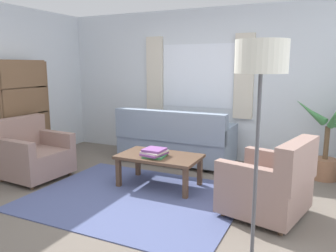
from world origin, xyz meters
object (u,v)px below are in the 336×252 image
(coffee_table, at_px, (159,159))
(standing_lamp, at_px, (261,75))
(book_stack_on_table, at_px, (155,153))
(couch, at_px, (175,142))
(bookshelf, at_px, (23,112))
(potted_plant, at_px, (327,145))
(armchair_right, at_px, (271,185))
(armchair_left, at_px, (32,154))

(coffee_table, relative_size, standing_lamp, 0.61)
(book_stack_on_table, bearing_deg, couch, 101.22)
(book_stack_on_table, bearing_deg, bookshelf, 179.04)
(potted_plant, bearing_deg, armchair_right, -109.12)
(armchair_left, relative_size, standing_lamp, 0.49)
(bookshelf, bearing_deg, potted_plant, 106.32)
(bookshelf, relative_size, standing_lamp, 0.95)
(armchair_right, xyz_separation_m, standing_lamp, (0.02, -1.08, 1.21))
(couch, xyz_separation_m, book_stack_on_table, (0.24, -1.20, 0.12))
(potted_plant, distance_m, bookshelf, 4.69)
(coffee_table, relative_size, bookshelf, 0.64)
(armchair_right, distance_m, coffee_table, 1.53)
(armchair_right, bearing_deg, potted_plant, 174.51)
(armchair_left, bearing_deg, potted_plant, -62.39)
(couch, xyz_separation_m, standing_lamp, (1.79, -2.49, 1.20))
(couch, relative_size, armchair_left, 2.13)
(armchair_right, relative_size, book_stack_on_table, 2.78)
(armchair_left, height_order, bookshelf, bookshelf)
(standing_lamp, bearing_deg, coffee_table, 137.94)
(book_stack_on_table, xyz_separation_m, standing_lamp, (1.55, -1.28, 1.07))
(potted_plant, relative_size, standing_lamp, 0.68)
(coffee_table, height_order, book_stack_on_table, book_stack_on_table)
(coffee_table, bearing_deg, armchair_left, -165.89)
(armchair_left, relative_size, book_stack_on_table, 2.46)
(book_stack_on_table, bearing_deg, armchair_right, -7.55)
(armchair_right, bearing_deg, book_stack_on_table, -83.92)
(coffee_table, xyz_separation_m, potted_plant, (2.04, 1.26, 0.13))
(book_stack_on_table, bearing_deg, coffee_table, 74.71)
(coffee_table, distance_m, book_stack_on_table, 0.15)
(book_stack_on_table, distance_m, bookshelf, 2.45)
(coffee_table, distance_m, potted_plant, 2.41)
(bookshelf, distance_m, standing_lamp, 4.24)
(armchair_right, xyz_separation_m, bookshelf, (-3.95, 0.24, 0.54))
(book_stack_on_table, height_order, potted_plant, potted_plant)
(potted_plant, bearing_deg, standing_lamp, -101.11)
(book_stack_on_table, xyz_separation_m, bookshelf, (-2.42, 0.04, 0.40))
(armchair_right, relative_size, standing_lamp, 0.56)
(armchair_right, bearing_deg, standing_lamp, 14.79)
(armchair_left, bearing_deg, armchair_right, -83.39)
(armchair_left, relative_size, potted_plant, 0.72)
(book_stack_on_table, bearing_deg, potted_plant, 33.25)
(coffee_table, bearing_deg, armchair_right, -11.06)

